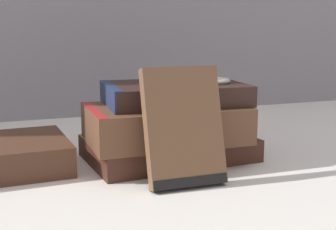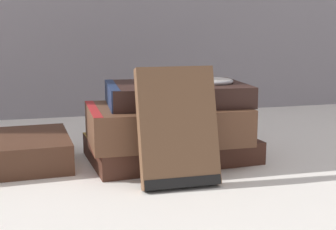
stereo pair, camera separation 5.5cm
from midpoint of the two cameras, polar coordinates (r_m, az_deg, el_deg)
name	(u,v)px [view 1 (the left image)]	position (r m, az deg, el deg)	size (l,w,h in m)	color
ground_plane	(187,167)	(0.65, -0.11, -6.38)	(3.00, 3.00, 0.00)	white
book_flat_bottom	(165,148)	(0.68, -2.65, -4.11)	(0.24, 0.16, 0.03)	#422319
book_flat_middle	(162,123)	(0.66, -3.16, -1.05)	(0.22, 0.14, 0.05)	brown
book_flat_top	(170,94)	(0.67, -2.11, 2.61)	(0.20, 0.15, 0.03)	#331E19
book_leaning_front	(184,131)	(0.56, -0.85, -1.97)	(0.10, 0.06, 0.14)	brown
pocket_watch	(210,81)	(0.68, 2.79, 4.20)	(0.06, 0.06, 0.01)	silver
reading_glasses	(120,136)	(0.83, -7.81, -2.57)	(0.10, 0.05, 0.00)	#ADADB2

